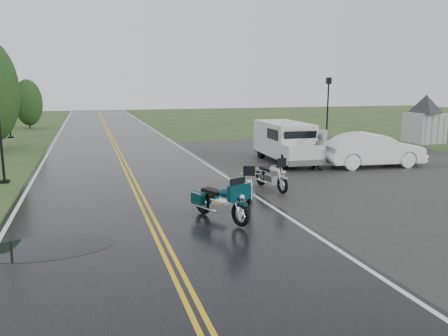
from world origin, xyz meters
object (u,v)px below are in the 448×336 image
object	(u,v)px
van_white	(284,148)
lamp_post_far_right	(327,111)
sedan_white	(373,150)
person_at_van	(319,152)
visitor_center	(426,107)
motorcycle_teal	(240,205)
lamp_post_far_left	(8,105)
motorcycle_silver	(283,178)
motorcycle_red	(249,188)
lamp_post_near_left	(0,129)

from	to	relation	value
van_white	lamp_post_far_right	xyz separation A→B (m)	(6.51, 7.38, 1.16)
sedan_white	person_at_van	bearing A→B (deg)	92.87
visitor_center	motorcycle_teal	bearing A→B (deg)	-142.96
person_at_van	lamp_post_far_left	size ratio (longest dim) A/B	0.35
visitor_center	lamp_post_far_right	size ratio (longest dim) A/B	3.68
lamp_post_far_right	motorcycle_silver	bearing A→B (deg)	-126.14
motorcycle_teal	motorcycle_silver	bearing A→B (deg)	26.14
motorcycle_red	van_white	bearing A→B (deg)	74.12
lamp_post_near_left	lamp_post_far_right	world-z (taller)	lamp_post_far_right
lamp_post_far_left	lamp_post_near_left	bearing A→B (deg)	-82.37
lamp_post_near_left	lamp_post_far_left	xyz separation A→B (m)	(-2.22, 16.58, 0.27)
sedan_white	van_white	bearing A→B (deg)	86.17
person_at_van	motorcycle_teal	bearing A→B (deg)	36.81
visitor_center	van_white	distance (m)	14.56
motorcycle_silver	lamp_post_far_left	xyz separation A→B (m)	(-11.82, 21.69, 1.76)
lamp_post_far_right	visitor_center	bearing A→B (deg)	-10.95
motorcycle_teal	lamp_post_far_right	xyz separation A→B (m)	(11.19, 14.73, 1.51)
lamp_post_far_left	visitor_center	bearing A→B (deg)	-22.51
visitor_center	person_at_van	distance (m)	13.53
lamp_post_far_left	sedan_white	bearing A→B (deg)	-44.66
visitor_center	sedan_white	bearing A→B (deg)	-142.83
lamp_post_far_right	motorcycle_red	bearing A→B (deg)	-128.65
motorcycle_red	motorcycle_teal	size ratio (longest dim) A/B	0.92
person_at_van	lamp_post_far_left	world-z (taller)	lamp_post_far_left
sedan_white	lamp_post_far_left	size ratio (longest dim) A/B	1.00
visitor_center	motorcycle_red	world-z (taller)	visitor_center
sedan_white	lamp_post_far_left	world-z (taller)	lamp_post_far_left
lamp_post_far_left	person_at_van	bearing A→B (deg)	-49.28
van_white	lamp_post_far_left	distance (m)	22.23
visitor_center	motorcycle_teal	size ratio (longest dim) A/B	7.15
sedan_white	motorcycle_silver	bearing A→B (deg)	125.32
visitor_center	motorcycle_silver	size ratio (longest dim) A/B	7.69
visitor_center	van_white	xyz separation A→B (m)	(-13.15, -6.09, -1.39)
lamp_post_near_left	motorcycle_silver	bearing A→B (deg)	-28.01
lamp_post_far_right	lamp_post_far_left	bearing A→B (deg)	154.07
visitor_center	lamp_post_far_right	distance (m)	6.76
motorcycle_red	motorcycle_silver	world-z (taller)	motorcycle_silver
motorcycle_silver	visitor_center	bearing A→B (deg)	26.99
person_at_van	sedan_white	distance (m)	2.79
motorcycle_teal	lamp_post_far_left	bearing A→B (deg)	87.87
person_at_van	visitor_center	bearing A→B (deg)	-161.44
lamp_post_far_right	sedan_white	bearing A→B (deg)	-105.68
motorcycle_teal	lamp_post_far_left	world-z (taller)	lamp_post_far_left
motorcycle_teal	person_at_van	bearing A→B (deg)	25.26
visitor_center	van_white	size ratio (longest dim) A/B	3.11
motorcycle_red	lamp_post_far_right	bearing A→B (deg)	69.88
motorcycle_red	person_at_van	world-z (taller)	person_at_van
visitor_center	motorcycle_silver	bearing A→B (deg)	-145.46
visitor_center	lamp_post_far_left	xyz separation A→B (m)	(-27.04, 11.21, -0.02)
van_white	lamp_post_far_left	bearing A→B (deg)	132.03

